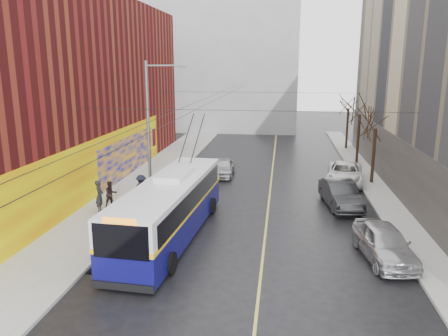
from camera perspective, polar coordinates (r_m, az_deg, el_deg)
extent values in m
plane|color=black|center=(19.14, 0.17, -13.81)|extent=(140.00, 140.00, 0.00)
cube|color=gray|center=(31.84, -11.39, -2.75)|extent=(4.00, 60.00, 0.15)
cube|color=gray|center=(30.92, 20.04, -3.79)|extent=(2.00, 60.00, 0.15)
cube|color=#BFB74C|center=(32.11, 6.09, -2.55)|extent=(0.12, 50.00, 0.01)
cube|color=#571111|center=(35.91, -23.18, 9.48)|extent=(12.00, 36.00, 14.00)
cube|color=orange|center=(30.28, -16.28, -0.09)|extent=(0.08, 28.00, 4.00)
cube|color=#040F92|center=(35.78, -12.35, 1.48)|extent=(0.06, 12.00, 3.20)
cube|color=#4C4742|center=(32.56, 21.24, 0.45)|extent=(0.06, 36.00, 4.00)
cube|color=gray|center=(62.44, 0.08, 13.52)|extent=(20.00, 12.00, 18.00)
cylinder|color=slate|center=(28.53, -9.84, 4.58)|extent=(0.20, 0.20, 9.00)
cube|color=#500B1A|center=(28.47, -9.14, 3.97)|extent=(0.04, 0.60, 1.10)
cylinder|color=slate|center=(27.88, -7.77, 13.12)|extent=(2.40, 0.10, 0.10)
cube|color=slate|center=(27.61, -5.50, 12.97)|extent=(0.50, 0.22, 0.12)
cylinder|color=black|center=(32.56, -3.06, 8.82)|extent=(0.02, 60.00, 0.02)
cylinder|color=black|center=(32.39, -1.30, 8.81)|extent=(0.02, 60.00, 0.02)
cylinder|color=black|center=(23.12, 2.13, 7.52)|extent=(18.00, 0.02, 0.02)
cylinder|color=black|center=(39.03, 4.44, 9.82)|extent=(18.00, 0.02, 0.02)
cylinder|color=black|center=(34.24, 18.93, 1.40)|extent=(0.24, 0.24, 4.20)
cylinder|color=black|center=(40.99, 17.10, 3.59)|extent=(0.24, 0.24, 4.48)
cylinder|color=black|center=(47.84, 15.78, 4.92)|extent=(0.24, 0.24, 4.37)
cube|color=black|center=(21.00, -15.05, -11.72)|extent=(2.50, 2.66, 0.01)
ellipsoid|color=slate|center=(25.54, -1.49, 7.66)|extent=(0.44, 0.20, 0.12)
ellipsoid|color=slate|center=(27.34, 1.09, 12.56)|extent=(0.44, 0.20, 0.12)
ellipsoid|color=slate|center=(29.28, -6.39, 7.50)|extent=(0.44, 0.20, 0.12)
cube|color=#0B0A4E|center=(22.83, -7.01, -6.74)|extent=(3.33, 12.05, 1.49)
cube|color=silver|center=(22.39, -7.10, -3.39)|extent=(3.33, 12.05, 1.29)
cube|color=yellow|center=(22.58, -7.06, -4.96)|extent=(3.37, 12.09, 0.22)
cube|color=black|center=(17.21, -13.38, -9.40)|extent=(2.28, 0.18, 1.39)
cube|color=black|center=(27.95, -3.28, -0.27)|extent=(2.28, 0.18, 1.19)
cube|color=black|center=(22.86, -10.22, -3.42)|extent=(0.73, 10.90, 0.99)
cube|color=black|center=(22.05, -3.86, -3.85)|extent=(0.73, 10.90, 0.99)
cube|color=silver|center=(23.09, -6.39, -0.82)|extent=(1.58, 3.06, 0.30)
cube|color=black|center=(17.96, -13.11, -14.87)|extent=(2.58, 0.28, 0.30)
cylinder|color=black|center=(20.05, -14.15, -11.36)|extent=(0.36, 1.01, 0.99)
cylinder|color=black|center=(19.14, -6.99, -12.25)|extent=(0.36, 1.01, 0.99)
cylinder|color=black|center=(26.92, -6.97, -4.61)|extent=(0.36, 1.01, 0.99)
cylinder|color=black|center=(26.25, -1.58, -4.98)|extent=(0.36, 1.01, 0.99)
cylinder|color=black|center=(26.16, -4.91, 4.09)|extent=(0.28, 3.45, 2.44)
cylinder|color=black|center=(25.98, -3.43, 4.05)|extent=(0.28, 3.45, 2.44)
imported|color=#AFAFB4|center=(21.50, 20.20, -9.14)|extent=(2.58, 5.01, 1.63)
imported|color=#252628|center=(28.45, 14.98, -3.30)|extent=(2.47, 5.20, 1.65)
imported|color=white|center=(34.14, 15.48, -0.67)|extent=(3.32, 5.88, 1.55)
imported|color=#9FA0A3|center=(35.16, -0.11, 0.09)|extent=(1.76, 4.16, 1.41)
imported|color=black|center=(27.11, -15.94, -3.54)|extent=(0.59, 0.78, 1.93)
imported|color=black|center=(27.78, -14.56, -3.34)|extent=(1.01, 1.01, 1.66)
imported|color=black|center=(28.17, -10.73, -2.71)|extent=(1.37, 1.25, 1.85)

